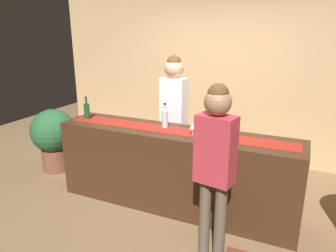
{
  "coord_description": "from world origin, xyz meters",
  "views": [
    {
      "loc": [
        1.36,
        -3.19,
        2.11
      ],
      "look_at": [
        -0.09,
        0.0,
        1.03
      ],
      "focal_mm": 33.34,
      "sensor_mm": 36.0,
      "label": 1
    }
  ],
  "objects_px": {
    "wine_bottle_green": "(87,111)",
    "bartender": "(174,106)",
    "wine_bottle_clear": "(165,119)",
    "customer_sipping": "(215,156)",
    "wine_glass_near_customer": "(193,126)",
    "wine_glass_mid_counter": "(235,128)",
    "potted_plant_tall": "(54,136)"
  },
  "relations": [
    {
      "from": "wine_bottle_clear",
      "to": "potted_plant_tall",
      "type": "bearing_deg",
      "value": 176.25
    },
    {
      "from": "wine_bottle_green",
      "to": "wine_glass_near_customer",
      "type": "height_order",
      "value": "wine_bottle_green"
    },
    {
      "from": "potted_plant_tall",
      "to": "bartender",
      "type": "bearing_deg",
      "value": 11.67
    },
    {
      "from": "wine_glass_mid_counter",
      "to": "customer_sipping",
      "type": "xyz_separation_m",
      "value": [
        -0.01,
        -0.76,
        -0.04
      ]
    },
    {
      "from": "bartender",
      "to": "potted_plant_tall",
      "type": "xyz_separation_m",
      "value": [
        -1.84,
        -0.38,
        -0.57
      ]
    },
    {
      "from": "wine_bottle_green",
      "to": "customer_sipping",
      "type": "distance_m",
      "value": 2.05
    },
    {
      "from": "bartender",
      "to": "wine_bottle_green",
      "type": "bearing_deg",
      "value": 36.52
    },
    {
      "from": "customer_sipping",
      "to": "potted_plant_tall",
      "type": "relative_size",
      "value": 1.74
    },
    {
      "from": "wine_glass_near_customer",
      "to": "wine_bottle_green",
      "type": "bearing_deg",
      "value": 177.86
    },
    {
      "from": "bartender",
      "to": "customer_sipping",
      "type": "height_order",
      "value": "bartender"
    },
    {
      "from": "wine_bottle_clear",
      "to": "bartender",
      "type": "xyz_separation_m",
      "value": [
        -0.1,
        0.51,
        0.04
      ]
    },
    {
      "from": "bartender",
      "to": "potted_plant_tall",
      "type": "height_order",
      "value": "bartender"
    },
    {
      "from": "wine_bottle_green",
      "to": "wine_glass_near_customer",
      "type": "distance_m",
      "value": 1.5
    },
    {
      "from": "bartender",
      "to": "wine_glass_near_customer",
      "type": "bearing_deg",
      "value": 133.59
    },
    {
      "from": "wine_glass_near_customer",
      "to": "customer_sipping",
      "type": "distance_m",
      "value": 0.76
    },
    {
      "from": "wine_glass_mid_counter",
      "to": "potted_plant_tall",
      "type": "bearing_deg",
      "value": 177.43
    },
    {
      "from": "wine_bottle_green",
      "to": "bartender",
      "type": "bearing_deg",
      "value": 30.98
    },
    {
      "from": "wine_bottle_green",
      "to": "bartender",
      "type": "height_order",
      "value": "bartender"
    },
    {
      "from": "customer_sipping",
      "to": "wine_glass_near_customer",
      "type": "bearing_deg",
      "value": 135.47
    },
    {
      "from": "wine_glass_near_customer",
      "to": "bartender",
      "type": "xyz_separation_m",
      "value": [
        -0.51,
        0.65,
        0.04
      ]
    },
    {
      "from": "wine_glass_mid_counter",
      "to": "potted_plant_tall",
      "type": "relative_size",
      "value": 0.15
    },
    {
      "from": "bartender",
      "to": "customer_sipping",
      "type": "xyz_separation_m",
      "value": [
        0.95,
        -1.27,
        -0.09
      ]
    },
    {
      "from": "wine_bottle_green",
      "to": "potted_plant_tall",
      "type": "distance_m",
      "value": 1.03
    },
    {
      "from": "wine_bottle_clear",
      "to": "wine_glass_mid_counter",
      "type": "height_order",
      "value": "wine_bottle_clear"
    },
    {
      "from": "wine_bottle_green",
      "to": "wine_glass_near_customer",
      "type": "relative_size",
      "value": 2.1
    },
    {
      "from": "wine_glass_mid_counter",
      "to": "customer_sipping",
      "type": "height_order",
      "value": "customer_sipping"
    },
    {
      "from": "wine_glass_near_customer",
      "to": "potted_plant_tall",
      "type": "distance_m",
      "value": 2.42
    },
    {
      "from": "customer_sipping",
      "to": "bartender",
      "type": "bearing_deg",
      "value": 136.85
    },
    {
      "from": "wine_glass_near_customer",
      "to": "wine_glass_mid_counter",
      "type": "height_order",
      "value": "same"
    },
    {
      "from": "wine_bottle_green",
      "to": "customer_sipping",
      "type": "relative_size",
      "value": 0.18
    },
    {
      "from": "bartender",
      "to": "potted_plant_tall",
      "type": "bearing_deg",
      "value": 17.21
    },
    {
      "from": "wine_glass_mid_counter",
      "to": "customer_sipping",
      "type": "bearing_deg",
      "value": -90.42
    }
  ]
}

